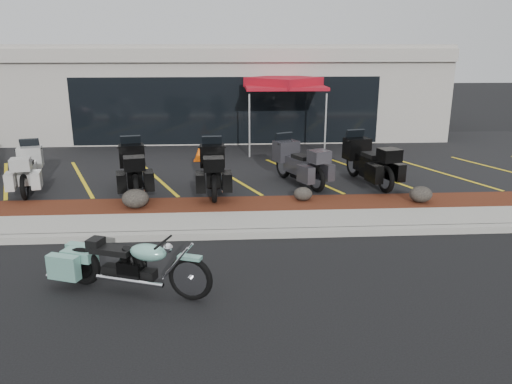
{
  "coord_description": "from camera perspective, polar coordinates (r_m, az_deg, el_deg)",
  "views": [
    {
      "loc": [
        -0.1,
        -9.11,
        3.97
      ],
      "look_at": [
        0.56,
        1.2,
        0.92
      ],
      "focal_mm": 35.0,
      "sensor_mm": 36.0,
      "label": 1
    }
  ],
  "objects": [
    {
      "name": "dealership_building",
      "position": [
        23.66,
        -3.44,
        11.65
      ],
      "size": [
        18.0,
        8.16,
        4.0
      ],
      "color": "#A29C92",
      "rests_on": "ground"
    },
    {
      "name": "upper_lot",
      "position": [
        17.74,
        -3.23,
        3.73
      ],
      "size": [
        26.0,
        9.6,
        0.15
      ],
      "primitive_type": "cube",
      "color": "black",
      "rests_on": "ground"
    },
    {
      "name": "touring_grey",
      "position": [
        14.81,
        3.16,
        4.21
      ],
      "size": [
        1.81,
        2.53,
        1.38
      ],
      "primitive_type": null,
      "rotation": [
        0.0,
        0.0,
        2.0
      ],
      "color": "#302F34",
      "rests_on": "upper_lot"
    },
    {
      "name": "popup_canopy",
      "position": [
        18.88,
        3.19,
        12.22
      ],
      "size": [
        3.12,
        3.12,
        2.69
      ],
      "rotation": [
        0.0,
        0.0,
        -0.09
      ],
      "color": "silver",
      "rests_on": "upper_lot"
    },
    {
      "name": "touring_white",
      "position": [
        15.56,
        -24.27,
        3.23
      ],
      "size": [
        1.32,
        2.38,
        1.31
      ],
      "primitive_type": null,
      "rotation": [
        0.0,
        0.0,
        1.79
      ],
      "color": "#B7B8B3",
      "rests_on": "upper_lot"
    },
    {
      "name": "curb",
      "position": [
        10.74,
        -2.87,
        -4.86
      ],
      "size": [
        24.0,
        0.25,
        0.15
      ],
      "primitive_type": "cube",
      "color": "gray",
      "rests_on": "ground"
    },
    {
      "name": "touring_black_front",
      "position": [
        14.52,
        -13.99,
        3.56
      ],
      "size": [
        1.42,
        2.57,
        1.41
      ],
      "primitive_type": null,
      "rotation": [
        0.0,
        0.0,
        1.78
      ],
      "color": "black",
      "rests_on": "upper_lot"
    },
    {
      "name": "traffic_cone",
      "position": [
        17.24,
        -6.53,
        4.33
      ],
      "size": [
        0.46,
        0.46,
        0.47
      ],
      "primitive_type": "cone",
      "rotation": [
        0.0,
        0.0,
        -0.36
      ],
      "color": "#E75307",
      "rests_on": "upper_lot"
    },
    {
      "name": "hero_cruiser",
      "position": [
        8.11,
        -7.51,
        -9.04
      ],
      "size": [
        2.92,
        1.65,
        1.0
      ],
      "primitive_type": null,
      "rotation": [
        0.0,
        0.0,
        -0.35
      ],
      "color": "#6DAA9B",
      "rests_on": "ground"
    },
    {
      "name": "boulder_mid",
      "position": [
        12.76,
        5.39,
        -0.21
      ],
      "size": [
        0.48,
        0.4,
        0.34
      ],
      "primitive_type": "ellipsoid",
      "color": "black",
      "rests_on": "mulch_bed"
    },
    {
      "name": "touring_black_mid",
      "position": [
        14.16,
        -5.02,
        3.64
      ],
      "size": [
        1.02,
        2.45,
        1.4
      ],
      "primitive_type": null,
      "rotation": [
        0.0,
        0.0,
        1.61
      ],
      "color": "black",
      "rests_on": "upper_lot"
    },
    {
      "name": "touring_black_rear",
      "position": [
        15.21,
        11.15,
        4.38
      ],
      "size": [
        1.52,
        2.64,
        1.45
      ],
      "primitive_type": null,
      "rotation": [
        0.0,
        0.0,
        1.81
      ],
      "color": "black",
      "rests_on": "upper_lot"
    },
    {
      "name": "sidewalk",
      "position": [
        11.39,
        -2.92,
        -3.58
      ],
      "size": [
        24.0,
        1.2,
        0.15
      ],
      "primitive_type": "cube",
      "color": "gray",
      "rests_on": "ground"
    },
    {
      "name": "ground",
      "position": [
        9.94,
        -2.78,
        -7.14
      ],
      "size": [
        90.0,
        90.0,
        0.0
      ],
      "primitive_type": "plane",
      "color": "black",
      "rests_on": "ground"
    },
    {
      "name": "mulch_bed",
      "position": [
        12.53,
        -3.0,
        -1.68
      ],
      "size": [
        24.0,
        1.2,
        0.16
      ],
      "primitive_type": "cube",
      "color": "#39130D",
      "rests_on": "ground"
    },
    {
      "name": "boulder_left",
      "position": [
        12.46,
        -13.62,
        -0.73
      ],
      "size": [
        0.65,
        0.55,
        0.46
      ],
      "primitive_type": "ellipsoid",
      "color": "black",
      "rests_on": "mulch_bed"
    },
    {
      "name": "boulder_right",
      "position": [
        13.22,
        18.32,
        -0.25
      ],
      "size": [
        0.58,
        0.48,
        0.41
      ],
      "primitive_type": "ellipsoid",
      "color": "black",
      "rests_on": "mulch_bed"
    }
  ]
}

